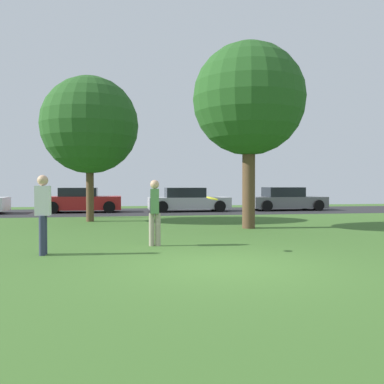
{
  "coord_description": "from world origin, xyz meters",
  "views": [
    {
      "loc": [
        -1.98,
        -8.02,
        1.62
      ],
      "look_at": [
        0.0,
        3.65,
        1.37
      ],
      "focal_mm": 39.89,
      "sensor_mm": 36.0,
      "label": 1
    }
  ],
  "objects": [
    {
      "name": "parked_car_silver",
      "position": [
        1.84,
        15.89,
        0.62
      ],
      "size": [
        4.59,
        1.93,
        1.35
      ],
      "color": "#B7B7BC",
      "rests_on": "ground_plane"
    },
    {
      "name": "maple_tree_near",
      "position": [
        2.56,
        6.64,
        4.58
      ],
      "size": [
        4.0,
        4.0,
        6.61
      ],
      "color": "brown",
      "rests_on": "ground_plane"
    },
    {
      "name": "person_walking",
      "position": [
        -1.1,
        2.9,
        0.94
      ],
      "size": [
        0.3,
        0.34,
        1.7
      ],
      "rotation": [
        0.0,
        0.0,
        1.49
      ],
      "color": "gray",
      "rests_on": "ground_plane"
    },
    {
      "name": "street_lamp_post",
      "position": [
        -3.27,
        12.2,
        2.25
      ],
      "size": [
        0.14,
        0.14,
        4.5
      ],
      "primitive_type": "cylinder",
      "color": "#2D2D33",
      "rests_on": "ground_plane"
    },
    {
      "name": "road_strip",
      "position": [
        0.0,
        16.0,
        0.0
      ],
      "size": [
        44.0,
        6.4,
        0.01
      ],
      "primitive_type": "cube",
      "color": "#28282B",
      "rests_on": "ground_plane"
    },
    {
      "name": "frisbee_disc",
      "position": [
        0.14,
        1.68,
        1.26
      ],
      "size": [
        0.35,
        0.35,
        0.09
      ],
      "color": "yellow"
    },
    {
      "name": "birch_tree_lone",
      "position": [
        -3.22,
        10.36,
        4.04
      ],
      "size": [
        4.07,
        4.07,
        6.08
      ],
      "color": "brown",
      "rests_on": "ground_plane"
    },
    {
      "name": "parked_car_red",
      "position": [
        -4.05,
        16.12,
        0.63
      ],
      "size": [
        4.19,
        1.95,
        1.36
      ],
      "color": "#B21E1E",
      "rests_on": "ground_plane"
    },
    {
      "name": "person_catcher",
      "position": [
        -3.69,
        1.95,
        1.01
      ],
      "size": [
        0.33,
        0.3,
        1.8
      ],
      "rotation": [
        0.0,
        0.0,
        -0.07
      ],
      "color": "#2D334C",
      "rests_on": "ground_plane"
    },
    {
      "name": "ground_plane",
      "position": [
        0.0,
        0.0,
        0.0
      ],
      "size": [
        44.0,
        44.0,
        0.0
      ],
      "primitive_type": "plane",
      "color": "#3D6628"
    },
    {
      "name": "parked_car_grey",
      "position": [
        7.75,
        16.0,
        0.62
      ],
      "size": [
        4.46,
        2.12,
        1.36
      ],
      "color": "slate",
      "rests_on": "ground_plane"
    }
  ]
}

